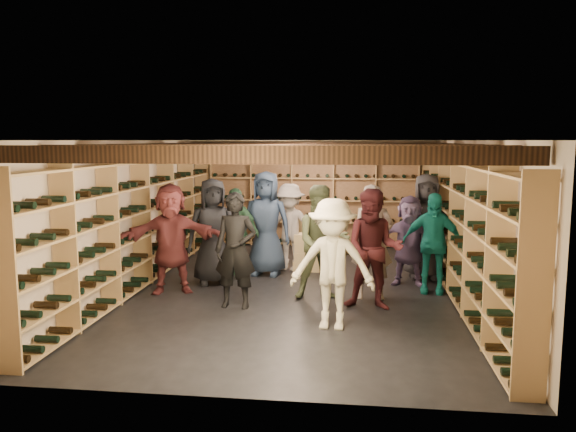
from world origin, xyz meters
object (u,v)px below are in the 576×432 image
Objects in this scene: crate_loose at (336,250)px; person_9 at (289,227)px; person_6 at (266,223)px; person_8 at (374,250)px; person_3 at (332,264)px; person_5 at (171,238)px; person_7 at (373,242)px; person_10 at (236,232)px; person_0 at (213,231)px; person_11 at (409,240)px; person_4 at (432,243)px; crate_stack_right at (308,252)px; person_1 at (236,250)px; crate_stack_left at (313,240)px; person_2 at (322,242)px; person_12 at (425,226)px.

person_9 is (-0.82, -1.62, 0.72)m from crate_loose.
person_6 is 1.08× the size of person_8.
person_9 is at bearing 111.71° from person_3.
person_5 is 1.88m from person_6.
person_7 is (0.66, -3.35, 0.79)m from crate_loose.
person_10 reaches higher than crate_loose.
person_0 is 0.61m from person_10.
person_3 is at bearing -88.70° from crate_loose.
person_7 reaches higher than person_11.
crate_stack_right is at bearing 155.57° from person_4.
person_1 is at bearing 157.37° from person_3.
person_0 is at bearing -122.16° from person_9.
person_3 is at bearing -120.73° from person_4.
person_7 is (3.15, 0.03, 0.00)m from person_5.
person_11 is (3.77, 0.93, -0.12)m from person_5.
person_0 is 1.03× the size of person_8.
person_8 reaches higher than person_9.
person_6 reaches higher than person_8.
person_4 is (2.91, 1.16, -0.04)m from person_1.
person_6 is (-0.76, -1.23, 0.51)m from crate_stack_left.
person_2 reaches higher than crate_loose.
person_5 is 1.10× the size of person_10.
person_6 is at bearing 142.26° from person_7.
crate_stack_left is at bearing -118.29° from crate_loose.
person_4 reaches higher than crate_loose.
person_7 is at bearing -124.68° from person_12.
person_8 is at bearing -116.46° from person_12.
person_1 is at bearing -167.57° from person_2.
person_9 is at bearing -115.12° from crate_stack_left.
person_0 is (-1.97, -2.77, 0.80)m from crate_loose.
person_5 is 3.15m from person_7.
person_7 is at bearing -78.92° from crate_loose.
person_7 is at bearing 22.98° from person_1.
person_2 reaches higher than person_4.
crate_stack_left is 0.83m from crate_stack_right.
person_10 is at bearing -127.47° from crate_loose.
person_2 is at bearing 104.33° from person_3.
person_7 is (0.76, 0.09, 0.00)m from person_2.
person_1 reaches higher than person_9.
person_10 is at bearing -153.08° from person_6.
person_5 is 3.89m from person_11.
person_7 is at bearing -7.67° from person_2.
person_5 reaches higher than person_11.
person_1 is 2.04m from person_6.
person_10 is (-1.70, -2.22, 0.70)m from crate_loose.
person_11 is 0.61m from person_12.
crate_loose is 0.27× the size of person_12.
person_1 is at bearing -58.12° from person_10.
person_9 is at bearing 164.96° from person_11.
person_11 is (0.63, 0.90, -0.12)m from person_7.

